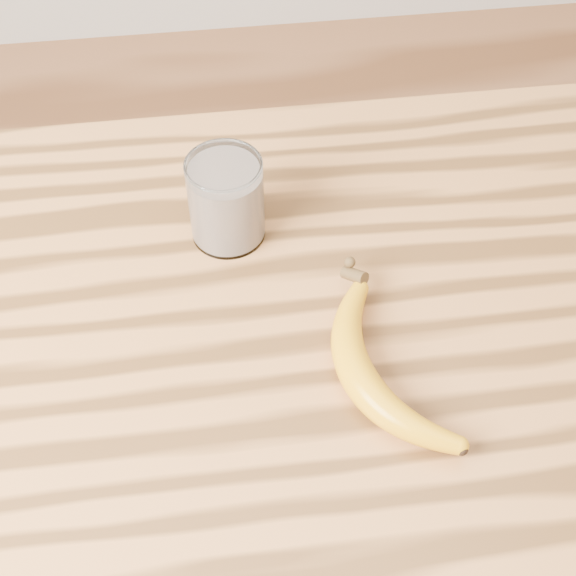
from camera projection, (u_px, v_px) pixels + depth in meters
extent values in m
cube|color=#B07139|center=(236.00, 357.00, 0.88)|extent=(1.20, 0.80, 0.04)
cylinder|color=brown|center=(523.00, 312.00, 1.49)|extent=(0.06, 0.06, 0.86)
cylinder|color=white|center=(226.00, 200.00, 0.93)|extent=(0.09, 0.09, 0.11)
torus|color=white|center=(223.00, 165.00, 0.89)|extent=(0.09, 0.09, 0.00)
cylinder|color=beige|center=(226.00, 204.00, 0.93)|extent=(0.08, 0.08, 0.09)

